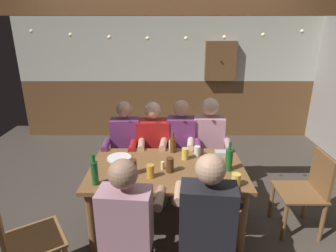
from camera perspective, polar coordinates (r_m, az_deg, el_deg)
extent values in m
plane|color=#423A33|center=(3.29, -0.02, -19.66)|extent=(6.63, 6.63, 0.00)
cube|color=beige|center=(5.36, 0.11, 15.62)|extent=(5.52, 0.12, 1.23)
cube|color=brown|center=(5.57, 0.10, 3.60)|extent=(5.52, 0.12, 1.10)
cube|color=brown|center=(2.76, 0.00, 23.03)|extent=(4.97, 0.14, 0.16)
cube|color=brown|center=(2.88, -0.02, -8.67)|extent=(1.55, 0.93, 0.04)
cylinder|color=brown|center=(2.85, -14.95, -18.55)|extent=(0.08, 0.08, 0.69)
cylinder|color=brown|center=(2.85, 14.88, -18.62)|extent=(0.08, 0.08, 0.69)
cylinder|color=brown|center=(3.47, -11.77, -10.82)|extent=(0.08, 0.08, 0.69)
cylinder|color=brown|center=(3.47, 11.80, -10.86)|extent=(0.08, 0.08, 0.69)
cube|color=#6B2D66|center=(3.61, -8.32, -2.63)|extent=(0.37, 0.23, 0.53)
sphere|color=tan|center=(3.48, -8.63, 3.38)|extent=(0.19, 0.19, 0.19)
cylinder|color=#2D4C84|center=(3.56, -6.78, -7.25)|extent=(0.15, 0.42, 0.13)
cylinder|color=#2D4C84|center=(3.58, -9.93, -7.26)|extent=(0.15, 0.42, 0.13)
cylinder|color=#2D4C84|center=(3.51, -6.83, -12.70)|extent=(0.10, 0.10, 0.42)
cylinder|color=#2D4C84|center=(3.53, -10.08, -12.68)|extent=(0.10, 0.10, 0.42)
cylinder|color=tan|center=(3.36, -5.19, -3.75)|extent=(0.09, 0.28, 0.08)
cylinder|color=#6B2D66|center=(3.40, -12.22, -3.81)|extent=(0.09, 0.28, 0.08)
cube|color=#AD1919|center=(3.58, -2.77, -2.79)|extent=(0.41, 0.24, 0.52)
sphere|color=beige|center=(3.45, -2.87, 3.22)|extent=(0.20, 0.20, 0.20)
cylinder|color=#33724C|center=(3.53, -0.99, -7.34)|extent=(0.13, 0.43, 0.13)
cylinder|color=#33724C|center=(3.54, -4.63, -7.32)|extent=(0.13, 0.43, 0.13)
cylinder|color=#33724C|center=(3.48, -1.01, -12.89)|extent=(0.10, 0.10, 0.42)
cylinder|color=#33724C|center=(3.49, -4.77, -12.86)|extent=(0.10, 0.10, 0.42)
cylinder|color=beige|center=(3.33, 1.06, -4.08)|extent=(0.08, 0.28, 0.08)
cylinder|color=#AD1919|center=(3.35, -6.96, -4.06)|extent=(0.08, 0.28, 0.08)
cube|color=#6B2D66|center=(3.57, 2.84, -2.58)|extent=(0.36, 0.26, 0.55)
sphere|color=tan|center=(3.44, 2.95, 3.63)|extent=(0.20, 0.20, 0.20)
cylinder|color=#997F60|center=(3.56, 4.25, -7.18)|extent=(0.16, 0.38, 0.13)
cylinder|color=#997F60|center=(3.56, 1.17, -7.09)|extent=(0.16, 0.38, 0.13)
cylinder|color=#997F60|center=(3.53, 4.12, -12.43)|extent=(0.10, 0.10, 0.42)
cylinder|color=#997F60|center=(3.53, 0.96, -12.34)|extent=(0.10, 0.10, 0.42)
cylinder|color=#6B2D66|center=(3.32, 6.21, -3.90)|extent=(0.10, 0.29, 0.08)
cylinder|color=tan|center=(3.33, -0.78, -3.71)|extent=(0.10, 0.29, 0.08)
cube|color=#B78493|center=(3.60, 8.40, -2.46)|extent=(0.40, 0.28, 0.56)
sphere|color=beige|center=(3.47, 8.74, 3.92)|extent=(0.21, 0.21, 0.21)
cylinder|color=silver|center=(3.58, 9.94, -7.28)|extent=(0.17, 0.43, 0.13)
cylinder|color=silver|center=(3.57, 6.58, -7.18)|extent=(0.17, 0.43, 0.13)
cylinder|color=silver|center=(3.53, 9.87, -12.70)|extent=(0.10, 0.10, 0.42)
cylinder|color=silver|center=(3.52, 6.40, -12.61)|extent=(0.10, 0.10, 0.42)
cylinder|color=#B78493|center=(3.37, 12.28, -3.79)|extent=(0.11, 0.29, 0.08)
cylinder|color=beige|center=(3.35, 4.79, -3.53)|extent=(0.11, 0.29, 0.08)
cube|color=#B78493|center=(2.27, -8.37, -17.96)|extent=(0.42, 0.26, 0.49)
sphere|color=#9E755B|center=(2.06, -8.89, -9.49)|extent=(0.22, 0.22, 0.22)
cylinder|color=black|center=(2.53, -9.93, -19.93)|extent=(0.16, 0.39, 0.13)
cylinder|color=black|center=(2.49, -4.75, -20.44)|extent=(0.16, 0.39, 0.13)
cylinder|color=black|center=(2.84, -8.55, -21.74)|extent=(0.10, 0.10, 0.42)
cylinder|color=black|center=(2.81, -3.87, -22.19)|extent=(0.10, 0.10, 0.42)
cylinder|color=#B78493|center=(2.51, -12.24, -13.47)|extent=(0.10, 0.29, 0.08)
cylinder|color=#9E755B|center=(2.42, -1.53, -14.32)|extent=(0.10, 0.29, 0.08)
cube|color=black|center=(2.26, 8.20, -17.65)|extent=(0.44, 0.28, 0.52)
sphere|color=tan|center=(2.04, 8.74, -8.61)|extent=(0.22, 0.22, 0.22)
cylinder|color=#B78493|center=(2.52, 5.07, -19.79)|extent=(0.17, 0.44, 0.13)
cylinder|color=#B78493|center=(2.53, 10.58, -19.92)|extent=(0.17, 0.44, 0.13)
cylinder|color=#B78493|center=(2.86, 5.02, -21.25)|extent=(0.10, 0.10, 0.42)
cylinder|color=#B78493|center=(2.87, 9.93, -21.36)|extent=(0.10, 0.10, 0.42)
cylinder|color=tan|center=(2.45, 2.35, -13.32)|extent=(0.11, 0.29, 0.08)
cylinder|color=black|center=(2.47, 13.75, -13.62)|extent=(0.11, 0.29, 0.08)
cube|color=brown|center=(3.30, 25.05, -12.03)|extent=(0.44, 0.44, 0.02)
cube|color=brown|center=(3.29, 28.81, -8.42)|extent=(0.03, 0.40, 0.42)
cylinder|color=brown|center=(3.21, 22.58, -17.55)|extent=(0.04, 0.04, 0.44)
cylinder|color=brown|center=(3.50, 20.32, -13.91)|extent=(0.04, 0.04, 0.44)
cylinder|color=brown|center=(3.36, 28.86, -16.74)|extent=(0.04, 0.04, 0.44)
cylinder|color=brown|center=(3.64, 26.12, -13.37)|extent=(0.04, 0.04, 0.44)
cube|color=brown|center=(2.68, -25.30, -19.99)|extent=(0.61, 0.61, 0.02)
cube|color=brown|center=(2.56, -30.62, -16.98)|extent=(0.24, 0.35, 0.42)
cylinder|color=brown|center=(2.99, -21.42, -20.50)|extent=(0.04, 0.04, 0.44)
cylinder|color=#F9E08C|center=(2.82, -0.93, -7.96)|extent=(0.04, 0.04, 0.08)
cube|color=#B2B7BC|center=(3.16, 10.93, -5.46)|extent=(0.14, 0.10, 0.05)
cylinder|color=white|center=(3.09, -9.59, -6.33)|extent=(0.26, 0.26, 0.01)
cylinder|color=#195923|center=(2.84, 12.39, -6.75)|extent=(0.07, 0.07, 0.22)
cylinder|color=#195923|center=(2.77, 12.61, -3.96)|extent=(0.03, 0.03, 0.08)
cylinder|color=#195923|center=(2.62, -14.36, -9.20)|extent=(0.06, 0.06, 0.22)
cylinder|color=#195923|center=(2.56, -14.64, -6.30)|extent=(0.03, 0.03, 0.07)
cylinder|color=#593314|center=(3.17, 1.22, -3.91)|extent=(0.07, 0.07, 0.16)
cylinder|color=#593314|center=(3.13, 1.23, -1.90)|extent=(0.02, 0.02, 0.08)
cylinder|color=gold|center=(2.67, -3.36, -9.07)|extent=(0.07, 0.07, 0.13)
cylinder|color=white|center=(3.11, 6.07, -5.05)|extent=(0.07, 0.07, 0.11)
cylinder|color=#4C2D19|center=(2.76, 0.59, -7.86)|extent=(0.08, 0.08, 0.15)
cylinder|color=#E5C64C|center=(2.61, 13.73, -10.56)|extent=(0.08, 0.08, 0.12)
cylinder|color=#4C2D19|center=(2.74, -6.95, -8.20)|extent=(0.08, 0.08, 0.15)
cylinder|color=#E5C64C|center=(3.02, 3.67, -5.63)|extent=(0.07, 0.07, 0.12)
cube|color=brown|center=(5.34, 10.77, 12.75)|extent=(0.56, 0.12, 0.70)
sphere|color=black|center=(5.27, 10.91, 12.65)|extent=(0.03, 0.03, 0.03)
sphere|color=#F9EAB2|center=(2.98, -25.59, 16.86)|extent=(0.04, 0.04, 0.04)
sphere|color=#F9EAB2|center=(2.85, -18.82, 17.01)|extent=(0.04, 0.04, 0.04)
sphere|color=#F9EAB2|center=(2.76, -11.54, 17.13)|extent=(0.04, 0.04, 0.04)
sphere|color=#F9EAB2|center=(2.71, -3.89, 17.21)|extent=(0.04, 0.04, 0.04)
sphere|color=#F9EAB2|center=(2.71, 3.88, 17.21)|extent=(0.04, 0.04, 0.04)
sphere|color=#F9EAB2|center=(2.76, 11.54, 17.13)|extent=(0.04, 0.04, 0.04)
sphere|color=#F9EAB2|center=(2.84, 18.85, 17.00)|extent=(0.04, 0.04, 0.04)
sphere|color=#F9EAB2|center=(2.97, 25.66, 16.85)|extent=(0.04, 0.04, 0.04)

